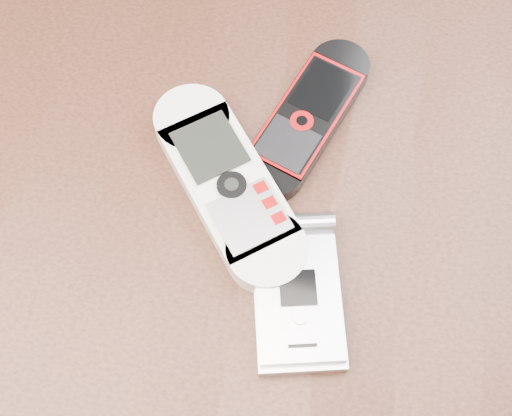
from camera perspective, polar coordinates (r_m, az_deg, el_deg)
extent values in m
plane|color=#472B19|center=(1.22, -0.24, -15.07)|extent=(4.00, 4.00, 0.00)
cube|color=black|center=(0.51, -0.56, -1.22)|extent=(1.20, 0.80, 0.03)
cube|color=white|center=(0.49, -2.27, 1.96)|extent=(0.14, 0.17, 0.02)
cube|color=black|center=(0.52, 4.11, 7.25)|extent=(0.10, 0.15, 0.01)
cube|color=silver|center=(0.47, 3.36, -7.02)|extent=(0.08, 0.12, 0.02)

